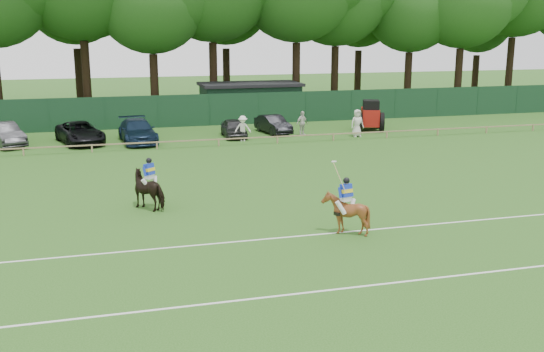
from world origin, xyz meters
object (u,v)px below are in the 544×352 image
object	(u,v)px
tractor	(370,116)
estate_black	(273,124)
spectator_right	(357,123)
horse_chestnut	(346,213)
hatch_grey	(234,128)
spectator_mid	(302,123)
sedan_navy	(138,131)
utility_shed	(250,101)
spectator_left	(243,128)
horse_dark	(150,190)
sedan_grey	(4,134)
suv_black	(80,133)

from	to	relation	value
tractor	estate_black	bearing A→B (deg)	-166.01
estate_black	tractor	size ratio (longest dim) A/B	1.24
spectator_right	horse_chestnut	bearing A→B (deg)	-116.77
hatch_grey	spectator_mid	bearing A→B (deg)	-5.45
horse_chestnut	sedan_navy	distance (m)	22.87
horse_chestnut	sedan_navy	world-z (taller)	horse_chestnut
estate_black	utility_shed	distance (m)	7.94
horse_chestnut	spectator_left	bearing A→B (deg)	-106.48
sedan_navy	utility_shed	xyz separation A→B (m)	(10.00, 9.14, 0.77)
spectator_mid	utility_shed	distance (m)	9.61
horse_dark	tractor	xyz separation A→B (m)	(17.77, 17.05, 0.27)
estate_black	spectator_mid	size ratio (longest dim) A/B	2.26
utility_shed	spectator_mid	bearing A→B (deg)	-80.61
sedan_grey	spectator_mid	size ratio (longest dim) A/B	2.64
sedan_grey	sedan_navy	xyz separation A→B (m)	(8.54, -0.95, 0.00)
horse_dark	suv_black	xyz separation A→B (m)	(-3.18, 17.12, -0.10)
horse_chestnut	spectator_left	world-z (taller)	spectator_left
spectator_right	tractor	size ratio (longest dim) A/B	0.61
horse_dark	estate_black	world-z (taller)	horse_dark
horse_chestnut	sedan_grey	world-z (taller)	horse_chestnut
hatch_grey	utility_shed	xyz separation A→B (m)	(3.30, 8.81, 0.90)
horse_dark	hatch_grey	bearing A→B (deg)	-155.23
tractor	sedan_grey	bearing A→B (deg)	-161.22
suv_black	horse_chestnut	bearing A→B (deg)	-81.38
sedan_grey	spectator_left	size ratio (longest dim) A/B	2.68
sedan_grey	estate_black	xyz separation A→B (m)	(18.39, 0.30, -0.11)
hatch_grey	utility_shed	distance (m)	9.45
sedan_navy	estate_black	world-z (taller)	sedan_navy
spectator_mid	tractor	world-z (taller)	tractor
horse_chestnut	estate_black	distance (m)	23.55
suv_black	spectator_left	bearing A→B (deg)	-25.47
suv_black	estate_black	size ratio (longest dim) A/B	1.30
estate_black	sedan_navy	bearing A→B (deg)	177.27
tractor	hatch_grey	bearing A→B (deg)	-159.30
utility_shed	sedan_navy	bearing A→B (deg)	-137.57
hatch_grey	spectator_mid	size ratio (longest dim) A/B	2.12
spectator_right	sedan_navy	bearing A→B (deg)	170.34
horse_chestnut	spectator_right	bearing A→B (deg)	-128.34
spectator_left	sedan_grey	bearing A→B (deg)	175.47
hatch_grey	sedan_grey	bearing A→B (deg)	179.83
sedan_navy	spectator_left	xyz separation A→B (m)	(6.96, -1.38, 0.10)
estate_black	utility_shed	world-z (taller)	utility_shed
hatch_grey	spectator_right	bearing A→B (deg)	-12.08
horse_dark	sedan_navy	size ratio (longest dim) A/B	0.37
spectator_left	spectator_mid	bearing A→B (deg)	16.97
suv_black	tractor	bearing A→B (deg)	-15.35
sedan_navy	spectator_mid	world-z (taller)	spectator_mid
estate_black	sedan_grey	bearing A→B (deg)	170.97
suv_black	hatch_grey	xyz separation A→B (m)	(10.43, -0.24, -0.08)
utility_shed	sedan_grey	bearing A→B (deg)	-156.17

